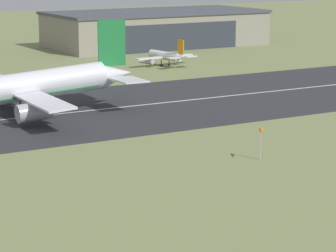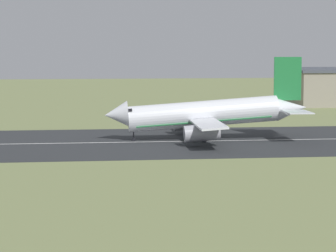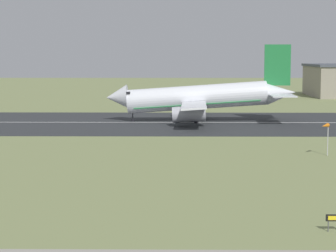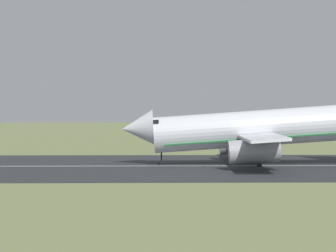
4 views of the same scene
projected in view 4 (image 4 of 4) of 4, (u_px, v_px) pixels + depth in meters
The scene contains 3 objects.
runway_strip at pixel (313, 166), 122.67m from camera, with size 473.06×51.67×0.06m, color #2B2D30.
runway_centreline at pixel (313, 166), 122.67m from camera, with size 425.76×0.70×0.01m, color silver.
airplane_landing at pixel (261, 129), 124.25m from camera, with size 44.82×44.21×18.07m.
Camera 4 is at (-25.67, 5.27, 9.56)m, focal length 85.00 mm.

